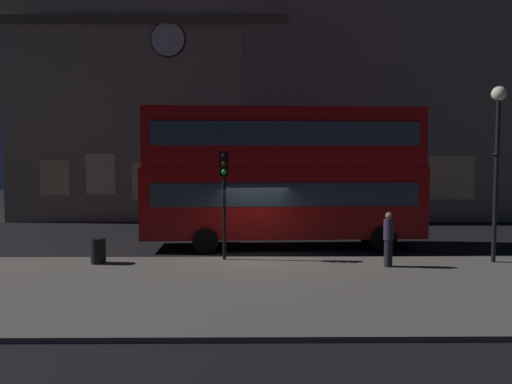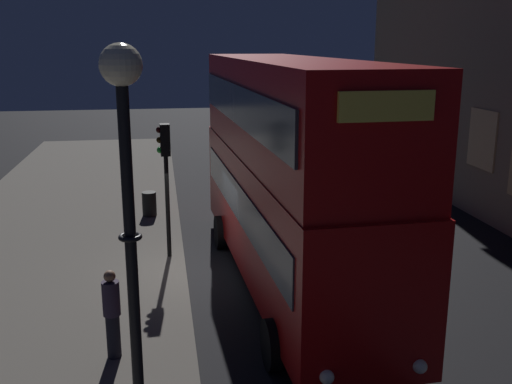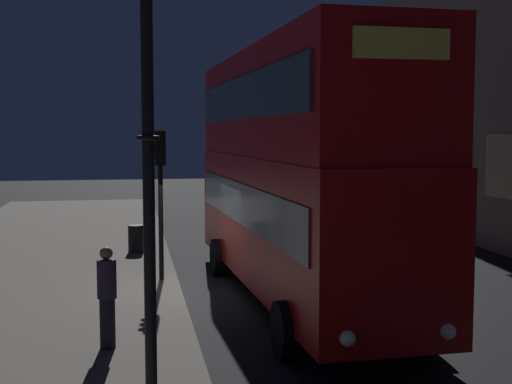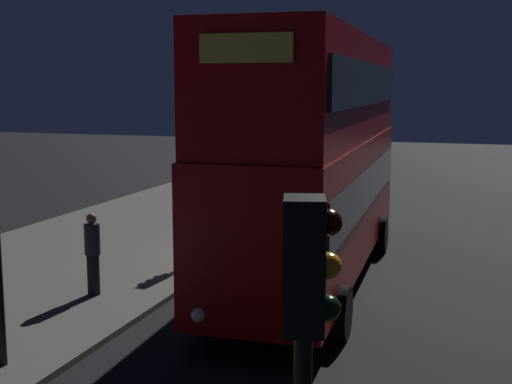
{
  "view_description": "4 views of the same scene",
  "coord_description": "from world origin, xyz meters",
  "px_view_note": "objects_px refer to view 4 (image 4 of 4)",
  "views": [
    {
      "loc": [
        -0.13,
        -16.62,
        3.48
      ],
      "look_at": [
        0.02,
        0.35,
        2.35
      ],
      "focal_mm": 32.28,
      "sensor_mm": 36.0,
      "label": 1
    },
    {
      "loc": [
        14.69,
        -1.08,
        5.95
      ],
      "look_at": [
        0.39,
        1.24,
        2.25
      ],
      "focal_mm": 41.51,
      "sensor_mm": 36.0,
      "label": 2
    },
    {
      "loc": [
        15.86,
        -1.67,
        3.79
      ],
      "look_at": [
        0.02,
        1.23,
        2.38
      ],
      "focal_mm": 47.83,
      "sensor_mm": 36.0,
      "label": 3
    },
    {
      "loc": [
        16.54,
        5.6,
        4.48
      ],
      "look_at": [
        -0.03,
        0.08,
        1.8
      ],
      "focal_mm": 48.45,
      "sensor_mm": 36.0,
      "label": 4
    }
  ],
  "objects_px": {
    "traffic_light_near_kerb": "(231,149)",
    "litter_bin": "(258,205)",
    "traffic_light_far_side": "(306,364)",
    "pedestrian": "(93,253)",
    "double_decker_bus": "(316,148)"
  },
  "relations": [
    {
      "from": "traffic_light_near_kerb",
      "to": "litter_bin",
      "type": "xyz_separation_m",
      "value": [
        -4.13,
        -0.57,
        -2.26
      ]
    },
    {
      "from": "traffic_light_near_kerb",
      "to": "traffic_light_far_side",
      "type": "relative_size",
      "value": 0.97
    },
    {
      "from": "traffic_light_near_kerb",
      "to": "litter_bin",
      "type": "bearing_deg",
      "value": -174.63
    },
    {
      "from": "traffic_light_near_kerb",
      "to": "pedestrian",
      "type": "relative_size",
      "value": 2.12
    },
    {
      "from": "double_decker_bus",
      "to": "traffic_light_near_kerb",
      "type": "distance_m",
      "value": 3.65
    },
    {
      "from": "traffic_light_far_side",
      "to": "pedestrian",
      "type": "xyz_separation_m",
      "value": [
        -8.29,
        -6.71,
        -1.72
      ]
    },
    {
      "from": "traffic_light_far_side",
      "to": "litter_bin",
      "type": "height_order",
      "value": "traffic_light_far_side"
    },
    {
      "from": "traffic_light_far_side",
      "to": "litter_bin",
      "type": "xyz_separation_m",
      "value": [
        -17.73,
        -6.16,
        -2.22
      ]
    },
    {
      "from": "double_decker_bus",
      "to": "traffic_light_far_side",
      "type": "distance_m",
      "value": 11.72
    },
    {
      "from": "traffic_light_near_kerb",
      "to": "traffic_light_far_side",
      "type": "height_order",
      "value": "traffic_light_near_kerb"
    },
    {
      "from": "traffic_light_far_side",
      "to": "pedestrian",
      "type": "bearing_deg",
      "value": 23.73
    },
    {
      "from": "double_decker_bus",
      "to": "litter_bin",
      "type": "relative_size",
      "value": 13.59
    },
    {
      "from": "double_decker_bus",
      "to": "pedestrian",
      "type": "bearing_deg",
      "value": -54.53
    },
    {
      "from": "traffic_light_far_side",
      "to": "litter_bin",
      "type": "relative_size",
      "value": 4.59
    },
    {
      "from": "traffic_light_far_side",
      "to": "pedestrian",
      "type": "distance_m",
      "value": 10.8
    }
  ]
}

